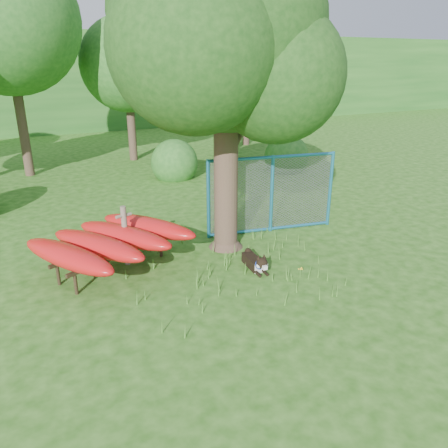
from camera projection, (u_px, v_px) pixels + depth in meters
name	position (u px, v px, depth m)	size (l,w,h in m)	color
ground	(242.00, 292.00, 8.63)	(80.00, 80.00, 0.00)	#205110
oak_tree	(224.00, 42.00, 9.09)	(5.25, 4.72, 6.98)	#3D2C21
wooden_post	(125.00, 234.00, 9.57)	(0.37, 0.17, 1.36)	#64594B
kayak_rack	(111.00, 240.00, 9.31)	(3.78, 3.41, 0.91)	black
husky_dog	(256.00, 262.00, 9.50)	(0.34, 1.07, 0.48)	black
fence_section	(272.00, 194.00, 11.37)	(3.46, 0.72, 3.41)	teal
wildflower_clump	(301.00, 270.00, 9.17)	(0.10, 0.09, 0.21)	#48802A
bg_tree_b	(6.00, 20.00, 15.41)	(5.20, 5.20, 8.22)	#3D2C21
bg_tree_c	(127.00, 65.00, 18.68)	(4.00, 4.00, 6.12)	#3D2C21
bg_tree_d	(221.00, 40.00, 18.14)	(4.80, 4.80, 7.50)	#3D2C21
bg_tree_e	(248.00, 40.00, 21.86)	(4.60, 4.60, 7.55)	#3D2C21
shrub_right	(286.00, 171.00, 18.06)	(1.80, 1.80, 1.80)	#235F1E
shrub_mid	(175.00, 178.00, 16.99)	(1.80, 1.80, 1.80)	#235F1E
wooded_hillside	(51.00, 80.00, 30.96)	(80.00, 12.00, 6.00)	#235F1E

